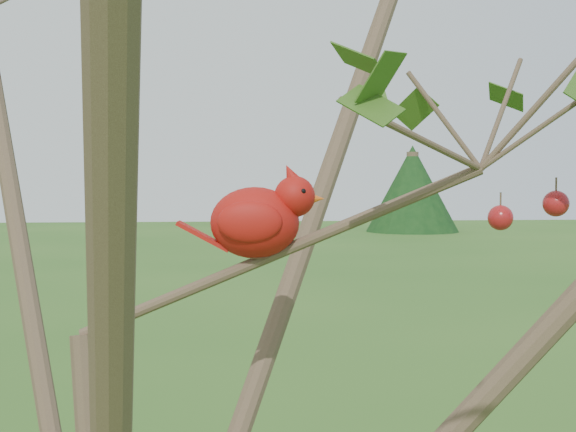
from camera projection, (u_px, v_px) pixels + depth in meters
name	position (u px, v px, depth m)	size (l,w,h in m)	color
crabapple_tree	(122.00, 226.00, 1.08)	(2.35, 2.05, 2.95)	#423023
cardinal	(260.00, 219.00, 1.20)	(0.22, 0.12, 0.16)	red
distant_trees	(109.00, 197.00, 26.00)	(43.01, 15.56, 3.57)	#423023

